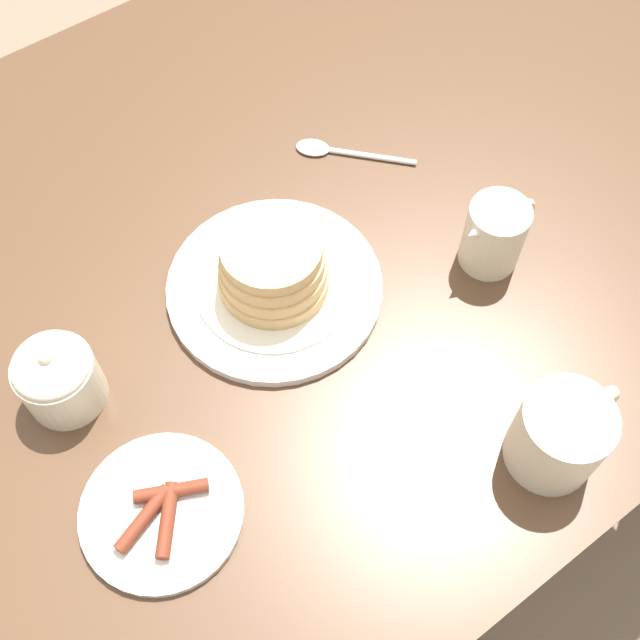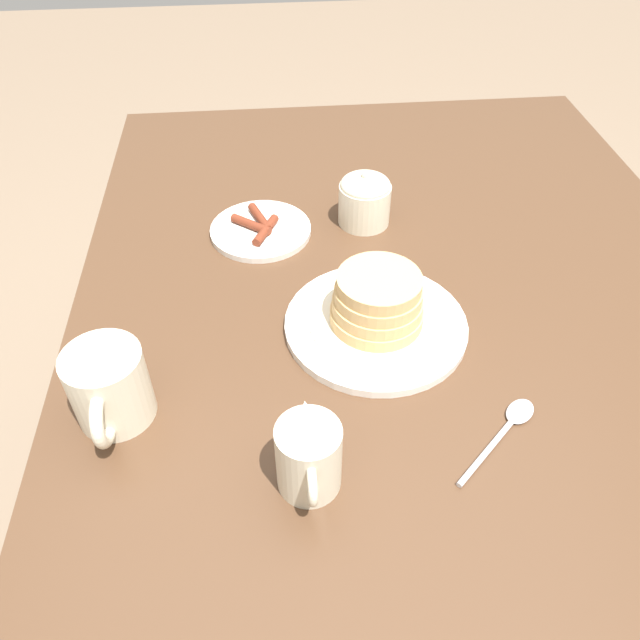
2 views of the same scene
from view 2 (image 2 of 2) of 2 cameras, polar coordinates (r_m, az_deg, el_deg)
ground_plane at (r=1.48m, az=5.67°, el=-22.61°), size 8.00×8.00×0.00m
dining_table at (r=0.93m, az=8.39°, el=-6.17°), size 1.41×0.95×0.76m
pancake_plate at (r=0.83m, az=5.21°, el=0.77°), size 0.25×0.25×0.09m
side_plate_bacon at (r=1.01m, az=-5.47°, el=8.25°), size 0.16×0.16×0.02m
coffee_mug at (r=0.75m, az=-18.75°, el=-5.87°), size 0.12×0.09×0.10m
creamer_pitcher at (r=0.65m, az=-1.04°, el=-12.31°), size 0.11×0.07×0.09m
sugar_bowl at (r=1.02m, az=4.11°, el=11.00°), size 0.08×0.08×0.09m
spoon at (r=0.76m, az=16.85°, el=-9.19°), size 0.12×0.13×0.01m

